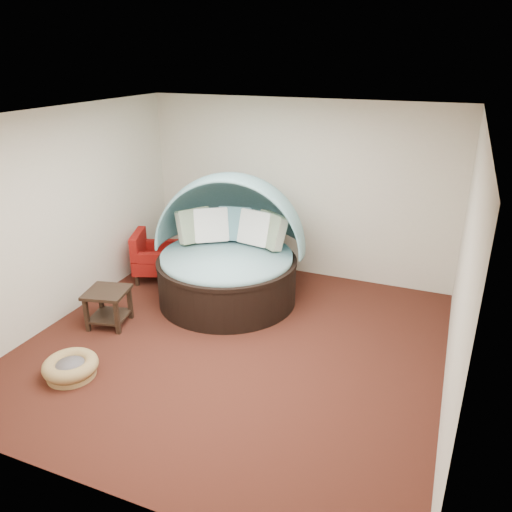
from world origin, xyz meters
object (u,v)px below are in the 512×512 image
at_px(red_armchair, 153,257).
at_px(side_table, 108,303).
at_px(pet_basket, 71,367).
at_px(canopy_daybed, 229,243).

xyz_separation_m(red_armchair, side_table, (0.27, -1.50, -0.04)).
bearing_deg(red_armchair, side_table, -100.94).
bearing_deg(red_armchair, pet_basket, -98.47).
bearing_deg(canopy_daybed, pet_basket, -119.57).
bearing_deg(pet_basket, canopy_daybed, 71.71).
distance_m(red_armchair, side_table, 1.53).
xyz_separation_m(canopy_daybed, side_table, (-1.14, -1.37, -0.53)).
height_order(canopy_daybed, red_armchair, canopy_daybed).
distance_m(canopy_daybed, pet_basket, 2.73).
height_order(pet_basket, side_table, side_table).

